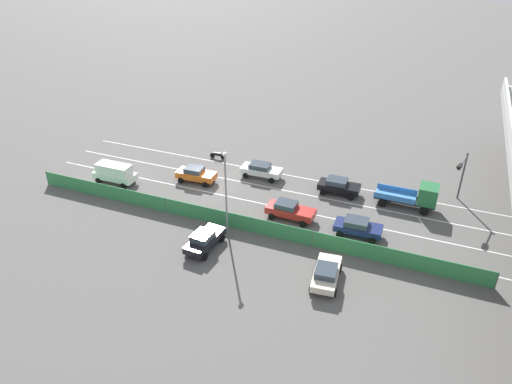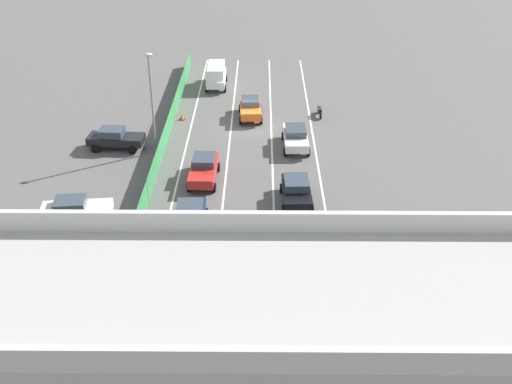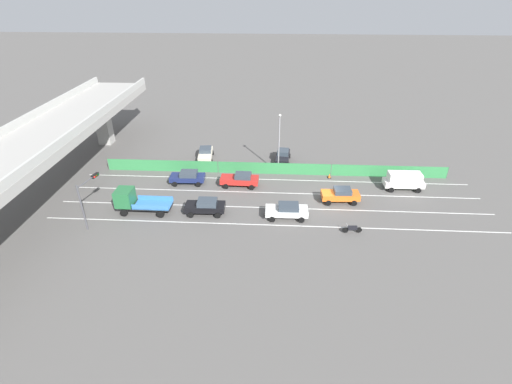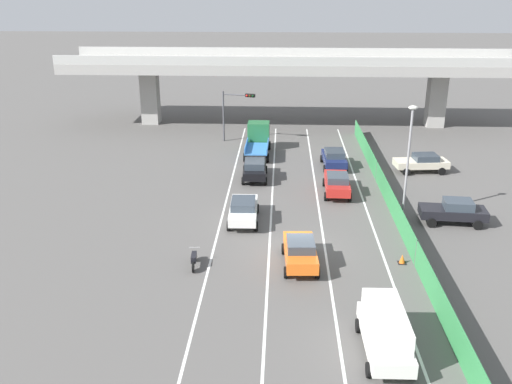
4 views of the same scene
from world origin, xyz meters
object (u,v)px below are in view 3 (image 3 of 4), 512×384
car_sedan_black (206,206)px  car_sedan_red (240,179)px  car_taxi_orange (341,195)px  car_hatchback_white (287,210)px  car_sedan_navy (188,177)px  flatbed_truck_blue (134,201)px  parked_sedan_cream (205,153)px  traffic_light (87,193)px  street_lamp (279,138)px  traffic_cone (329,176)px  parked_sedan_dark (283,156)px  car_van_white (404,180)px  motorcycle (352,229)px

car_sedan_black → car_sedan_red: (6.38, -3.12, 0.00)m
car_taxi_orange → car_hatchback_white: (-3.63, 6.09, -0.02)m
car_sedan_navy → car_sedan_red: car_sedan_red is taller
car_taxi_orange → flatbed_truck_blue: (-3.35, 22.55, 0.43)m
car_sedan_navy → parked_sedan_cream: size_ratio=0.94×
traffic_light → street_lamp: bearing=-55.6°
car_sedan_red → traffic_cone: (2.79, -11.11, -0.66)m
car_sedan_black → traffic_cone: bearing=-57.2°
flatbed_truck_blue → car_sedan_black: bearing=-89.6°
car_sedan_navy → street_lamp: size_ratio=0.55×
parked_sedan_dark → traffic_cone: size_ratio=7.97×
street_lamp → traffic_cone: bearing=-101.1°
car_van_white → car_sedan_navy: car_van_white is taller
car_hatchback_white → car_van_white: bearing=-63.3°
car_taxi_orange → car_sedan_navy: car_taxi_orange is taller
motorcycle → traffic_light: bearing=89.6°
car_taxi_orange → car_sedan_navy: 18.49m
traffic_light → car_hatchback_white: bearing=-83.7°
car_hatchback_white → street_lamp: bearing=5.2°
car_sedan_red → traffic_cone: size_ratio=8.37×
car_van_white → car_sedan_red: (-0.34, 19.59, -0.30)m
car_taxi_orange → car_sedan_red: 12.07m
car_van_white → car_sedan_black: 23.68m
car_sedan_navy → parked_sedan_cream: (7.31, -0.90, -0.03)m
car_sedan_navy → traffic_light: size_ratio=0.85×
car_sedan_black → car_hatchback_white: bearing=-92.2°
car_hatchback_white → car_sedan_red: bearing=39.7°
motorcycle → traffic_cone: 11.93m
flatbed_truck_blue → car_van_white: bearing=-77.5°
car_taxi_orange → car_hatchback_white: size_ratio=0.96×
car_taxi_orange → motorcycle: 6.04m
car_van_white → car_sedan_navy: (-0.02, 26.10, -0.32)m
car_sedan_black → parked_sedan_dark: 16.01m
car_taxi_orange → car_hatchback_white: 7.09m
car_hatchback_white → traffic_cone: 11.03m
car_sedan_black → car_sedan_red: bearing=-26.0°
street_lamp → car_taxi_orange: bearing=-135.3°
car_taxi_orange → car_hatchback_white: car_taxi_orange is taller
car_sedan_navy → traffic_cone: 17.80m
car_taxi_orange → street_lamp: (7.16, 7.08, 3.77)m
car_sedan_black → motorcycle: car_sedan_black is taller
car_sedan_navy → parked_sedan_dark: size_ratio=0.97×
parked_sedan_dark → traffic_light: traffic_light is taller
car_taxi_orange → car_sedan_red: (3.09, 11.67, -0.01)m
parked_sedan_dark → parked_sedan_cream: (0.34, 10.81, -0.04)m
car_sedan_black → parked_sedan_cream: (14.01, 2.48, -0.05)m
car_van_white → traffic_light: traffic_light is taller
parked_sedan_cream → car_hatchback_white: bearing=-142.1°
car_taxi_orange → parked_sedan_dark: size_ratio=0.97×
parked_sedan_cream → traffic_light: bearing=152.2°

